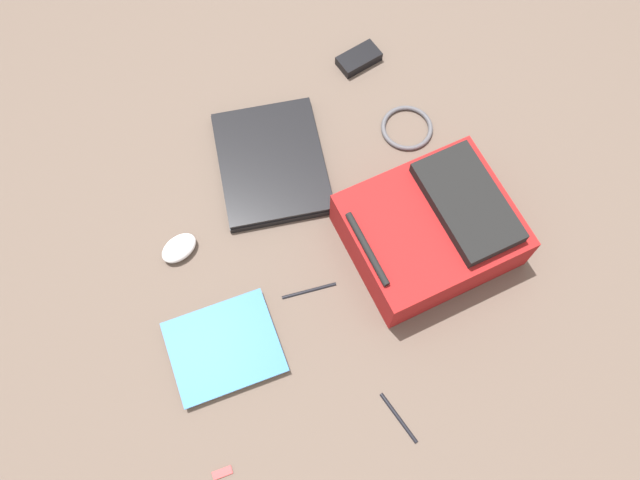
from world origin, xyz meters
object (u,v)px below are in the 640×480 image
object	(u,v)px
computer_mouse	(179,248)
pen_blue	(399,418)
pen_black	(309,290)
power_brick	(359,59)
laptop	(270,163)
usb_stick	(222,473)
book_manual	(224,348)
backpack	(432,228)
cable_coil	(407,128)

from	to	relation	value
computer_mouse	pen_blue	world-z (taller)	computer_mouse
pen_black	power_brick	bearing A→B (deg)	-40.44
laptop	usb_stick	distance (m)	0.78
book_manual	computer_mouse	bearing A→B (deg)	-2.36
computer_mouse	pen_black	size ratio (longest dim) A/B	0.70
backpack	pen_blue	bearing A→B (deg)	138.71
laptop	book_manual	bearing A→B (deg)	140.03
pen_blue	backpack	bearing A→B (deg)	-41.29
power_brick	book_manual	bearing A→B (deg)	128.82
power_brick	usb_stick	size ratio (longest dim) A/B	2.73
pen_black	backpack	bearing A→B (deg)	-94.79
laptop	usb_stick	size ratio (longest dim) A/B	9.40
pen_blue	book_manual	bearing A→B (deg)	39.36
book_manual	usb_stick	bearing A→B (deg)	152.94
laptop	cable_coil	distance (m)	0.39
power_brick	usb_stick	xyz separation A→B (m)	(-0.82, 0.83, -0.01)
computer_mouse	power_brick	xyz separation A→B (m)	(0.28, -0.69, -0.00)
laptop	pen_blue	distance (m)	0.73
laptop	usb_stick	bearing A→B (deg)	144.63
power_brick	computer_mouse	bearing A→B (deg)	112.33
computer_mouse	pen_blue	xyz separation A→B (m)	(-0.62, -0.27, -0.01)
computer_mouse	book_manual	bearing A→B (deg)	164.34
laptop	cable_coil	size ratio (longest dim) A/B	2.92
pen_black	pen_blue	size ratio (longest dim) A/B	1.04
pen_blue	pen_black	bearing A→B (deg)	5.02
power_brick	pen_blue	xyz separation A→B (m)	(-0.91, 0.43, -0.01)
laptop	usb_stick	xyz separation A→B (m)	(-0.64, 0.45, -0.01)
pen_black	pen_blue	distance (m)	0.37
pen_blue	usb_stick	size ratio (longest dim) A/B	3.01
cable_coil	pen_black	xyz separation A→B (m)	(-0.28, 0.46, -0.00)
backpack	pen_black	size ratio (longest dim) A/B	2.95
usb_stick	cable_coil	bearing A→B (deg)	-56.23
backpack	power_brick	size ratio (longest dim) A/B	3.37
laptop	pen_black	bearing A→B (deg)	167.64
laptop	book_manual	size ratio (longest dim) A/B	1.47
power_brick	pen_black	distance (m)	0.71
cable_coil	pen_blue	distance (m)	0.78
power_brick	pen_blue	distance (m)	1.00
laptop	cable_coil	xyz separation A→B (m)	(-0.08, -0.38, -0.01)
cable_coil	pen_black	distance (m)	0.54
pen_blue	laptop	bearing A→B (deg)	-3.63
book_manual	cable_coil	size ratio (longest dim) A/B	1.99
power_brick	pen_blue	world-z (taller)	power_brick
backpack	power_brick	bearing A→B (deg)	-12.59
cable_coil	computer_mouse	bearing A→B (deg)	92.10
laptop	pen_blue	xyz separation A→B (m)	(-0.73, 0.05, -0.01)
cable_coil	usb_stick	distance (m)	1.00
computer_mouse	cable_coil	bearing A→B (deg)	-101.20
laptop	pen_black	distance (m)	0.37
backpack	cable_coil	distance (m)	0.34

